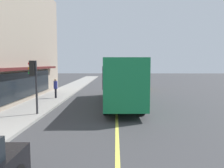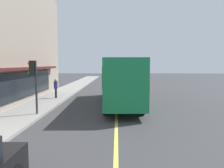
# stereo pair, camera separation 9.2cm
# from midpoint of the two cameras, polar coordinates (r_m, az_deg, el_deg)

# --- Properties ---
(ground) EXTENTS (120.00, 120.00, 0.00)m
(ground) POSITION_cam_midpoint_polar(r_m,az_deg,el_deg) (14.88, 1.32, -7.06)
(ground) COLOR #38383A
(sidewalk) EXTENTS (80.00, 2.93, 0.15)m
(sidewalk) POSITION_cam_midpoint_polar(r_m,az_deg,el_deg) (15.97, -20.29, -6.26)
(sidewalk) COLOR gray
(sidewalk) RESTS_ON ground
(lane_centre_stripe) EXTENTS (36.00, 0.16, 0.01)m
(lane_centre_stripe) POSITION_cam_midpoint_polar(r_m,az_deg,el_deg) (14.88, 1.32, -7.04)
(lane_centre_stripe) COLOR #D8D14C
(lane_centre_stripe) RESTS_ON ground
(bus) EXTENTS (11.19, 2.84, 3.50)m
(bus) POSITION_cam_midpoint_polar(r_m,az_deg,el_deg) (17.22, 2.51, 1.28)
(bus) COLOR #197F47
(bus) RESTS_ON ground
(traffic_light) EXTENTS (0.30, 0.52, 3.20)m
(traffic_light) POSITION_cam_midpoint_polar(r_m,az_deg,el_deg) (14.03, -19.37, 2.35)
(traffic_light) COLOR #2D2D33
(traffic_light) RESTS_ON sidewalk
(car_yellow) EXTENTS (4.39, 2.05, 1.52)m
(car_yellow) POSITION_cam_midpoint_polar(r_m,az_deg,el_deg) (27.80, 7.58, 0.15)
(car_yellow) COLOR yellow
(car_yellow) RESTS_ON ground
(pedestrian_at_corner) EXTENTS (0.34, 0.34, 1.71)m
(pedestrian_at_corner) POSITION_cam_midpoint_polar(r_m,az_deg,el_deg) (20.20, -14.09, -0.59)
(pedestrian_at_corner) COLOR black
(pedestrian_at_corner) RESTS_ON sidewalk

